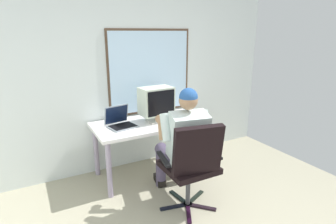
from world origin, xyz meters
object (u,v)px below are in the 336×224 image
at_px(desk, 150,129).
at_px(crt_monitor, 156,101).
at_px(person_seated, 183,142).
at_px(wine_glass, 185,113).
at_px(office_chair, 193,162).
at_px(laptop, 120,121).

relative_size(desk, crt_monitor, 3.20).
bearing_deg(desk, crt_monitor, -2.69).
height_order(person_seated, wine_glass, person_seated).
bearing_deg(desk, wine_glass, -21.34).
xyz_separation_m(office_chair, laptop, (-0.41, 0.99, 0.21)).
distance_m(desk, laptop, 0.41).
height_order(office_chair, wine_glass, office_chair).
height_order(desk, crt_monitor, crt_monitor).
xyz_separation_m(desk, office_chair, (0.04, -0.95, -0.05)).
distance_m(crt_monitor, laptop, 0.52).
distance_m(crt_monitor, wine_glass, 0.40).
bearing_deg(crt_monitor, laptop, 174.69).
bearing_deg(desk, person_seated, -83.49).
bearing_deg(laptop, crt_monitor, -5.31).
bearing_deg(laptop, office_chair, -67.29).
bearing_deg(laptop, wine_glass, -14.33).
xyz_separation_m(person_seated, crt_monitor, (0.02, 0.68, 0.30)).
bearing_deg(laptop, person_seated, -57.88).
height_order(desk, wine_glass, wine_glass).
distance_m(office_chair, wine_glass, 0.91).
bearing_deg(wine_glass, crt_monitor, 153.85).
xyz_separation_m(office_chair, wine_glass, (0.39, 0.78, 0.25)).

